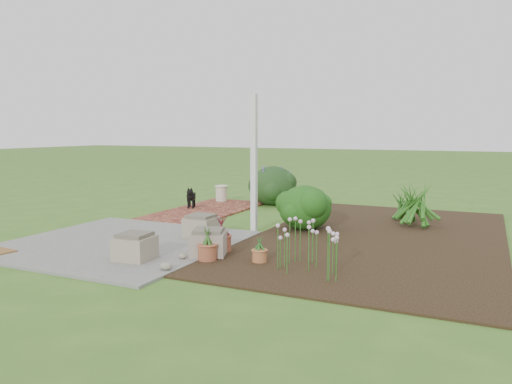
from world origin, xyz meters
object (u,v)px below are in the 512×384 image
at_px(stone_trough_near, 135,248).
at_px(evergreen_shrub, 305,206).
at_px(black_dog, 191,196).
at_px(cream_ceramic_urn, 221,193).

xyz_separation_m(stone_trough_near, evergreen_shrub, (1.42, 3.17, 0.24)).
xyz_separation_m(stone_trough_near, black_dog, (-1.81, 4.33, 0.11)).
bearing_deg(cream_ceramic_urn, stone_trough_near, -73.05).
bearing_deg(stone_trough_near, cream_ceramic_urn, 106.95).
relative_size(black_dog, evergreen_shrub, 0.52).
bearing_deg(cream_ceramic_urn, black_dog, -93.85).
relative_size(cream_ceramic_urn, evergreen_shrub, 0.40).
xyz_separation_m(cream_ceramic_urn, evergreen_shrub, (3.15, -2.48, 0.21)).
relative_size(stone_trough_near, evergreen_shrub, 0.50).
height_order(black_dog, evergreen_shrub, evergreen_shrub).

